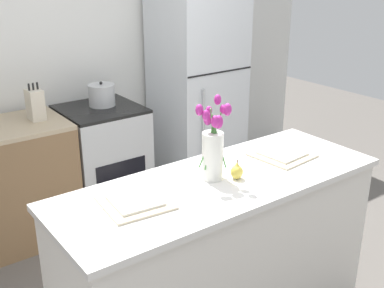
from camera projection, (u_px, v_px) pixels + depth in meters
The scene contains 10 objects.
back_wall at pixel (62, 45), 3.84m from camera, with size 5.20×0.08×2.70m.
kitchen_island at pixel (219, 255), 2.66m from camera, with size 1.80×0.66×0.93m.
stove_range at pixel (104, 161), 3.91m from camera, with size 0.60×0.61×0.91m.
refrigerator at pixel (197, 90), 4.28m from camera, with size 0.68×0.67×1.80m.
flower_vase at pixel (213, 147), 2.44m from camera, with size 0.17×0.16×0.44m.
pear_figurine at pixel (237, 171), 2.49m from camera, with size 0.07×0.07×0.11m.
plate_setting_left at pixel (135, 202), 2.24m from camera, with size 0.33×0.33×0.02m.
plate_setting_right at pixel (282, 155), 2.78m from camera, with size 0.33×0.33×0.02m.
cooking_pot at pixel (102, 95), 3.78m from camera, with size 0.21×0.21×0.19m.
knife_block at pixel (35, 105), 3.44m from camera, with size 0.10×0.14×0.27m.
Camera 1 is at (-1.46, -1.73, 2.00)m, focal length 45.00 mm.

